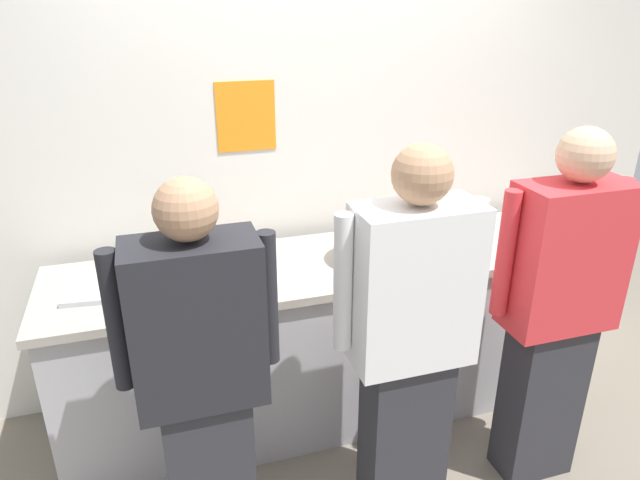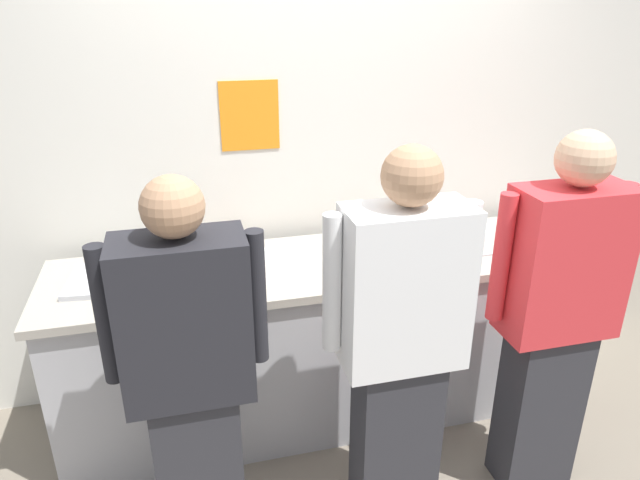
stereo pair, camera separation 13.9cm
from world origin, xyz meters
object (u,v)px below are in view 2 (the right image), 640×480
Objects in this scene: ramekin_red_sauce at (545,244)px; ramekin_yellow_sauce at (248,250)px; chef_near_left at (190,375)px; mixing_bowl_steel at (370,251)px; chef_center at (401,343)px; squeeze_bottle_secondary at (198,245)px; squeeze_bottle_primary at (172,250)px; chef_far_right at (555,314)px; ramekin_orange_sauce at (528,222)px; plate_stack_rear at (467,235)px; squeeze_bottle_spare at (205,267)px; plate_stack_front at (245,263)px; chefs_knife at (463,256)px; sheet_tray at (116,279)px.

ramekin_red_sauce is 0.98× the size of ramekin_yellow_sauce.
mixing_bowl_steel is (0.91, 0.64, 0.11)m from chef_near_left.
squeeze_bottle_secondary is (-0.72, 0.88, 0.12)m from chef_center.
squeeze_bottle_secondary is at bearing 14.04° from squeeze_bottle_primary.
squeeze_bottle_secondary is (-1.43, 0.84, 0.12)m from chef_far_right.
ramekin_orange_sauce is at bearing -0.36° from ramekin_yellow_sauce.
mixing_bowl_steel is 0.94m from ramekin_red_sauce.
chef_near_left is at bearing -153.53° from plate_stack_rear.
squeeze_bottle_spare reaches higher than ramekin_yellow_sauce.
ramekin_yellow_sauce is (0.04, 0.21, -0.03)m from plate_stack_front.
sheet_tray is at bearing 174.75° from chefs_knife.
squeeze_bottle_primary is 1.98m from ramekin_orange_sauce.
ramekin_red_sauce is at bearing 30.47° from chef_center.
chef_far_right reaches higher than chefs_knife.
sheet_tray is at bearing -179.81° from plate_stack_rear.
squeeze_bottle_primary is at bearing 152.48° from chef_far_right.
mixing_bowl_steel is at bearing -167.26° from ramekin_orange_sauce.
chef_far_right is 1.76m from squeeze_bottle_primary.
chef_far_right reaches higher than ramekin_yellow_sauce.
ramekin_yellow_sauce is (-1.51, 0.31, -0.00)m from ramekin_red_sauce.
squeeze_bottle_secondary is at bearing 140.34° from plate_stack_front.
chef_far_right reaches higher than squeeze_bottle_spare.
squeeze_bottle_primary is (-1.52, 0.07, 0.04)m from plate_stack_rear.
ramekin_yellow_sauce is at bearing 116.75° from chef_center.
squeeze_bottle_primary is at bearing 121.93° from squeeze_bottle_spare.
ramekin_red_sauce is 0.33× the size of chefs_knife.
plate_stack_front is 0.67× the size of mixing_bowl_steel.
squeeze_bottle_spare is at bearing -85.89° from squeeze_bottle_secondary.
sheet_tray is at bearing 158.08° from chef_far_right.
plate_stack_front is 0.88× the size of chefs_knife.
ramekin_yellow_sauce is 0.33× the size of chefs_knife.
mixing_bowl_steel is at bearing 35.32° from chef_near_left.
ramekin_yellow_sauce is at bearing 52.87° from squeeze_bottle_spare.
ramekin_yellow_sauce reaches higher than ramekin_orange_sauce.
plate_stack_front reaches higher than ramekin_yellow_sauce.
ramekin_red_sauce reaches higher than sheet_tray.
squeeze_bottle_spare reaches higher than chefs_knife.
ramekin_orange_sauce is (1.86, 0.03, -0.07)m from squeeze_bottle_secondary.
squeeze_bottle_secondary is at bearing 166.30° from mixing_bowl_steel.
plate_stack_front is at bearing 66.57° from chef_near_left.
squeeze_bottle_secondary reaches higher than squeeze_bottle_primary.
plate_stack_rear reaches higher than ramekin_red_sauce.
chef_far_right is at bearing -87.26° from plate_stack_rear.
mixing_bowl_steel reaches higher than ramekin_yellow_sauce.
squeeze_bottle_primary is 0.99× the size of squeeze_bottle_secondary.
chef_far_right reaches higher than plate_stack_front.
mixing_bowl_steel is at bearing -23.19° from ramekin_yellow_sauce.
mixing_bowl_steel is at bearing 172.25° from chefs_knife.
ramekin_red_sauce reaches higher than chefs_knife.
mixing_bowl_steel reaches higher than ramekin_red_sauce.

